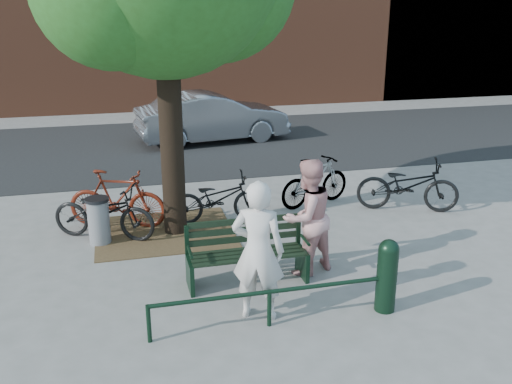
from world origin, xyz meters
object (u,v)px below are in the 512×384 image
object	(u,v)px
person_left	(258,251)
litter_bin	(99,221)
park_bench	(246,250)
bicycle_c	(218,198)
person_right	(307,217)
parked_car	(212,117)
bollard	(387,273)

from	to	relation	value
person_left	litter_bin	bearing A→B (deg)	-30.75
park_bench	bicycle_c	world-z (taller)	park_bench
litter_bin	bicycle_c	bearing A→B (deg)	12.70
litter_bin	park_bench	bearing A→B (deg)	-42.41
person_right	parked_car	size ratio (longest dim) A/B	0.41
person_right	park_bench	bearing A→B (deg)	-18.41
parked_car	person_right	bearing A→B (deg)	171.50
person_left	bollard	world-z (taller)	person_left
park_bench	bollard	size ratio (longest dim) A/B	1.72
litter_bin	person_left	bearing A→B (deg)	-55.38
person_right	bicycle_c	bearing A→B (deg)	-91.07
bollard	bicycle_c	world-z (taller)	bollard
bollard	litter_bin	size ratio (longest dim) A/B	1.25
person_left	parked_car	world-z (taller)	person_left
bollard	parked_car	xyz separation A→B (m)	(-0.57, 9.99, 0.17)
bicycle_c	litter_bin	bearing A→B (deg)	105.55
parked_car	litter_bin	bearing A→B (deg)	147.28
bicycle_c	person_right	bearing A→B (deg)	-155.53
person_right	bicycle_c	distance (m)	2.54
person_right	bollard	size ratio (longest dim) A/B	1.75
park_bench	litter_bin	distance (m)	2.85
park_bench	bicycle_c	distance (m)	2.40
park_bench	litter_bin	bearing A→B (deg)	137.59
bollard	bicycle_c	xyz separation A→B (m)	(-1.57, 3.67, -0.08)
bollard	bicycle_c	bearing A→B (deg)	113.19
litter_bin	bicycle_c	xyz separation A→B (m)	(2.13, 0.48, 0.05)
person_left	person_right	world-z (taller)	person_left
park_bench	person_right	world-z (taller)	person_right
person_left	bicycle_c	world-z (taller)	person_left
park_bench	bollard	xyz separation A→B (m)	(1.60, -1.27, 0.06)
person_left	parked_car	xyz separation A→B (m)	(1.11, 9.73, -0.22)
person_right	bollard	xyz separation A→B (m)	(0.65, -1.34, -0.34)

